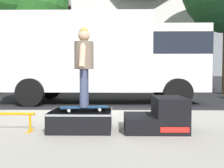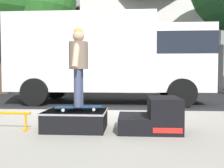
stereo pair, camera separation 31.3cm
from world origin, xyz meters
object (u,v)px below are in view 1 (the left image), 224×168
object	(u,v)px
box_truck	(106,55)
skateboard	(84,107)
skater_kid	(84,60)
skate_box	(81,119)
kicker_ramp	(160,116)

from	to	relation	value
box_truck	skateboard	bearing A→B (deg)	-91.95
skater_kid	skate_box	bearing A→B (deg)	165.26
skateboard	skater_kid	size ratio (longest dim) A/B	0.61
skate_box	skateboard	distance (m)	0.21
skate_box	skateboard	xyz separation A→B (m)	(0.05, -0.01, 0.21)
skateboard	box_truck	distance (m)	5.07
skater_kid	box_truck	xyz separation A→B (m)	(0.17, 4.92, 0.41)
kicker_ramp	skateboard	xyz separation A→B (m)	(-1.26, -0.01, 0.15)
kicker_ramp	box_truck	bearing A→B (deg)	102.60
skate_box	kicker_ramp	distance (m)	1.32
skate_box	kicker_ramp	world-z (taller)	kicker_ramp
skateboard	skater_kid	xyz separation A→B (m)	(-0.00, 0.00, 0.79)
skateboard	skater_kid	world-z (taller)	skater_kid
kicker_ramp	skateboard	size ratio (longest dim) A/B	1.23
skate_box	box_truck	distance (m)	5.11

